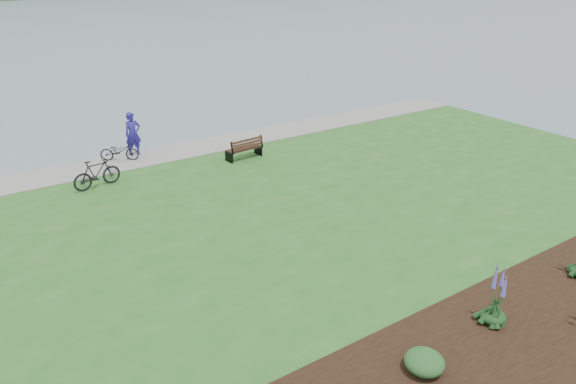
% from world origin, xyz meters
% --- Properties ---
extents(ground, '(600.00, 600.00, 0.00)m').
position_xyz_m(ground, '(0.00, 0.00, 0.00)').
color(ground, slate).
rests_on(ground, ground).
extents(lawn, '(34.00, 20.00, 0.40)m').
position_xyz_m(lawn, '(0.00, -2.00, 0.20)').
color(lawn, '#265C20').
rests_on(lawn, ground).
extents(shoreline_path, '(34.00, 2.20, 0.03)m').
position_xyz_m(shoreline_path, '(0.00, 6.90, 0.42)').
color(shoreline_path, gray).
rests_on(shoreline_path, lawn).
extents(garden_bed, '(24.00, 4.40, 0.04)m').
position_xyz_m(garden_bed, '(3.00, -9.80, 0.42)').
color(garden_bed, black).
rests_on(garden_bed, lawn).
extents(park_bench, '(1.66, 0.81, 1.00)m').
position_xyz_m(park_bench, '(2.06, 4.38, 0.90)').
color(park_bench, '#321D13').
rests_on(park_bench, lawn).
extents(person, '(0.88, 0.64, 2.32)m').
position_xyz_m(person, '(-1.86, 7.50, 1.56)').
color(person, navy).
rests_on(person, lawn).
extents(bicycle_a, '(1.31, 1.72, 0.86)m').
position_xyz_m(bicycle_a, '(-2.63, 7.20, 0.83)').
color(bicycle_a, black).
rests_on(bicycle_a, lawn).
extents(bicycle_b, '(0.88, 1.94, 1.13)m').
position_xyz_m(bicycle_b, '(-4.21, 4.72, 0.96)').
color(bicycle_b, black).
rests_on(bicycle_b, lawn).
extents(echium_4, '(0.62, 0.62, 1.76)m').
position_xyz_m(echium_4, '(1.47, -8.84, 1.09)').
color(echium_4, '#133516').
rests_on(echium_4, garden_bed).
extents(shrub_0, '(0.85, 0.85, 0.43)m').
position_xyz_m(shrub_0, '(-1.10, -9.07, 0.65)').
color(shrub_0, '#1E4C21').
rests_on(shrub_0, garden_bed).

